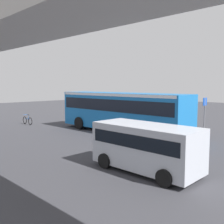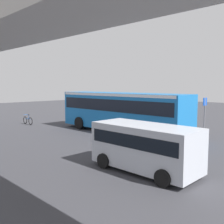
% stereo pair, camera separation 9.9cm
% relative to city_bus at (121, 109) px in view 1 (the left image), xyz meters
% --- Properties ---
extents(ground, '(80.00, 80.00, 0.00)m').
position_rel_city_bus_xyz_m(ground, '(0.67, -0.82, -1.88)').
color(ground, '#38383D').
extents(city_bus, '(11.54, 2.85, 3.15)m').
position_rel_city_bus_xyz_m(city_bus, '(0.00, 0.00, 0.00)').
color(city_bus, '#196BB7').
rests_on(city_bus, ground).
extents(parked_van, '(4.80, 2.17, 2.05)m').
position_rel_city_bus_xyz_m(parked_van, '(-7.02, 6.15, -0.70)').
color(parked_van, '#B7BCC6').
rests_on(parked_van, ground).
extents(bicycle_blue, '(1.77, 0.44, 0.96)m').
position_rel_city_bus_xyz_m(bicycle_blue, '(9.30, 3.10, -1.51)').
color(bicycle_blue, black).
rests_on(bicycle_blue, ground).
extents(traffic_sign, '(0.08, 0.60, 2.80)m').
position_rel_city_bus_xyz_m(traffic_sign, '(-5.01, -4.00, 0.01)').
color(traffic_sign, slate).
rests_on(traffic_sign, ground).
extents(lane_dash_leftmost, '(2.00, 0.20, 0.01)m').
position_rel_city_bus_xyz_m(lane_dash_leftmost, '(-3.33, -3.31, -1.88)').
color(lane_dash_leftmost, silver).
rests_on(lane_dash_leftmost, ground).
extents(lane_dash_left, '(2.00, 0.20, 0.01)m').
position_rel_city_bus_xyz_m(lane_dash_left, '(0.67, -3.31, -1.88)').
color(lane_dash_left, silver).
rests_on(lane_dash_left, ground).
extents(lane_dash_centre, '(2.00, 0.20, 0.01)m').
position_rel_city_bus_xyz_m(lane_dash_centre, '(4.67, -3.31, -1.88)').
color(lane_dash_centre, silver).
rests_on(lane_dash_centre, ground).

